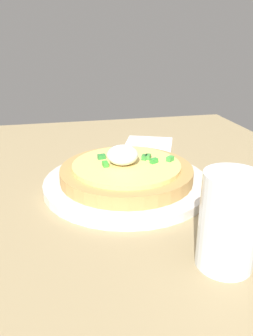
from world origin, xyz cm
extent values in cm
cube|color=#9B865E|center=(0.00, 0.00, 1.62)|extent=(103.36, 69.29, 3.24)
cylinder|color=silver|center=(-4.36, -5.60, 3.98)|extent=(27.95, 27.95, 1.49)
cylinder|color=tan|center=(-4.36, -5.60, 5.81)|extent=(22.28, 22.28, 2.16)
cylinder|color=#ECC86F|center=(-4.36, -5.60, 7.22)|extent=(18.14, 18.14, 0.65)
ellipsoid|color=white|center=(-4.32, -6.27, 9.13)|extent=(5.16, 5.16, 3.18)
cube|color=#2B8437|center=(-7.45, -9.34, 7.94)|extent=(0.98, 1.38, 0.80)
cube|color=green|center=(-3.85, -9.25, 7.94)|extent=(1.36, 0.94, 0.80)
cube|color=green|center=(-10.58, -6.08, 7.94)|extent=(1.46, 1.48, 0.80)
cube|color=green|center=(-3.94, 1.90, 7.94)|extent=(1.39, 1.51, 0.80)
cube|color=#358636|center=(-5.60, -2.18, 7.94)|extent=(1.51, 1.31, 0.80)
cube|color=green|center=(-3.62, -1.08, 7.94)|extent=(1.26, 1.50, 0.80)
cube|color=green|center=(-5.70, -1.50, 7.94)|extent=(1.51, 1.32, 0.80)
cylinder|color=silver|center=(18.01, 0.88, 8.84)|extent=(6.41, 6.41, 11.21)
cylinder|color=beige|center=(18.01, 0.88, 7.72)|extent=(5.64, 5.64, 8.17)
cube|color=white|center=(-25.95, 4.44, 3.44)|extent=(14.01, 14.01, 0.40)
camera|label=1|loc=(46.15, -16.56, 27.81)|focal=35.60mm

